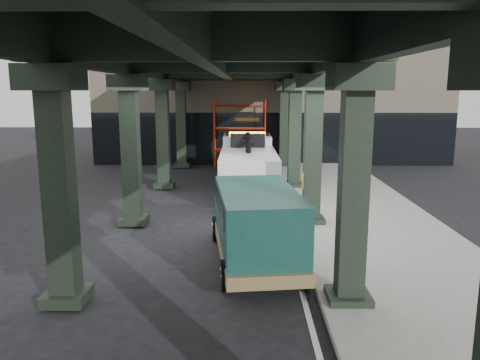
{
  "coord_description": "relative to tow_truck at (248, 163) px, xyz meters",
  "views": [
    {
      "loc": [
        0.45,
        -13.3,
        4.5
      ],
      "look_at": [
        0.22,
        1.31,
        1.7
      ],
      "focal_mm": 35.0,
      "sensor_mm": 36.0,
      "label": 1
    }
  ],
  "objects": [
    {
      "name": "sidewalk",
      "position": [
        4.03,
        -5.48,
        -1.23
      ],
      "size": [
        5.0,
        40.0,
        0.15
      ],
      "primitive_type": "cube",
      "color": "gray",
      "rests_on": "ground"
    },
    {
      "name": "building",
      "position": [
        1.53,
        12.52,
        2.69
      ],
      "size": [
        22.0,
        10.0,
        8.0
      ],
      "primitive_type": "cube",
      "color": "#C6B793",
      "rests_on": "ground"
    },
    {
      "name": "viaduct",
      "position": [
        -0.87,
        -5.48,
        4.15
      ],
      "size": [
        7.4,
        32.0,
        6.4
      ],
      "color": "black",
      "rests_on": "ground"
    },
    {
      "name": "tow_truck",
      "position": [
        0.0,
        0.0,
        0.0
      ],
      "size": [
        2.58,
        8.22,
        2.68
      ],
      "rotation": [
        0.0,
        0.0,
        0.02
      ],
      "color": "black",
      "rests_on": "ground"
    },
    {
      "name": "ground",
      "position": [
        -0.47,
        -7.48,
        -1.31
      ],
      "size": [
        90.0,
        90.0,
        0.0
      ],
      "primitive_type": "plane",
      "color": "black",
      "rests_on": "ground"
    },
    {
      "name": "lane_stripe",
      "position": [
        1.23,
        -5.48,
        -1.3
      ],
      "size": [
        0.12,
        38.0,
        0.01
      ],
      "primitive_type": "cube",
      "color": "silver",
      "rests_on": "ground"
    },
    {
      "name": "towed_van",
      "position": [
        0.2,
        -9.08,
        -0.19
      ],
      "size": [
        2.57,
        5.3,
        2.07
      ],
      "rotation": [
        0.0,
        0.0,
        0.12
      ],
      "color": "#113F37",
      "rests_on": "ground"
    },
    {
      "name": "scaffolding",
      "position": [
        -0.47,
        7.16,
        0.8
      ],
      "size": [
        3.08,
        0.88,
        4.0
      ],
      "color": "red",
      "rests_on": "ground"
    }
  ]
}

